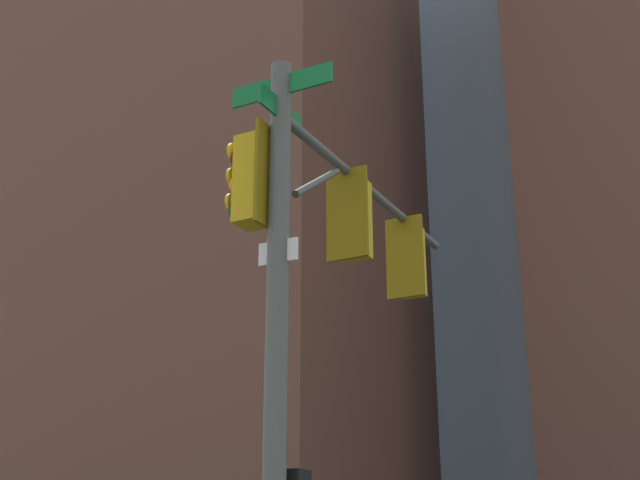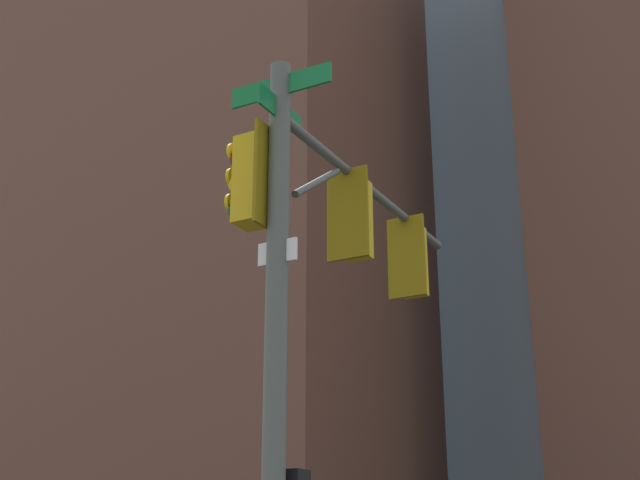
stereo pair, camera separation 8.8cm
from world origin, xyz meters
TOP-DOWN VIEW (x-y plane):
  - signal_pole_assembly at (-1.56, -0.16)m, footprint 5.06×1.25m
  - building_brick_nearside at (-30.13, -16.64)m, footprint 26.17×18.44m
  - building_glass_tower at (-46.73, -11.38)m, footprint 28.24×26.51m
  - building_brick_farside at (-61.79, -16.42)m, footprint 16.21×16.11m

SIDE VIEW (x-z plane):
  - signal_pole_assembly at x=-1.56m, z-range 1.41..8.55m
  - building_brick_farside at x=-61.79m, z-range 0.00..46.55m
  - building_brick_nearside at x=-30.13m, z-range 0.00..50.13m
  - building_glass_tower at x=-46.73m, z-range 0.00..63.92m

